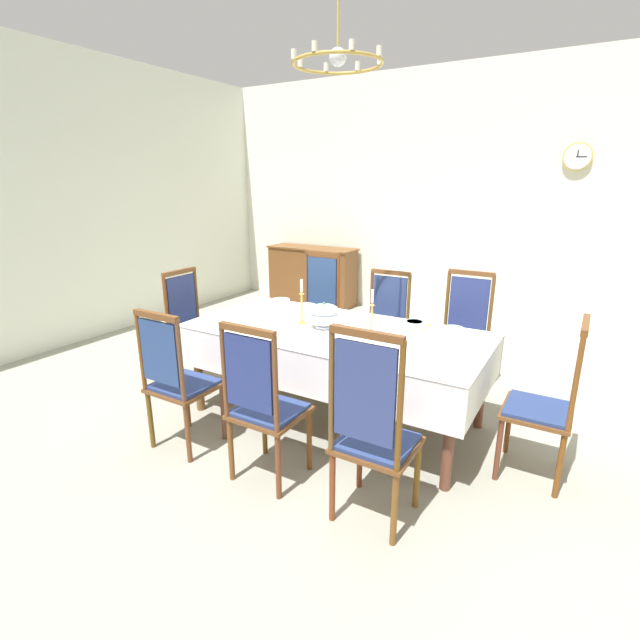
{
  "coord_description": "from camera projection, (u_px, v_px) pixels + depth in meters",
  "views": [
    {
      "loc": [
        1.69,
        -3.19,
        1.91
      ],
      "look_at": [
        -0.14,
        -0.11,
        0.84
      ],
      "focal_mm": 26.13,
      "sensor_mm": 36.0,
      "label": 1
    }
  ],
  "objects": [
    {
      "name": "chair_head_west",
      "position": [
        193.0,
        325.0,
        4.52
      ],
      "size": [
        0.42,
        0.44,
        1.1
      ],
      "rotation": [
        0.0,
        0.0,
        -1.57
      ],
      "color": "brown",
      "rests_on": "ground"
    },
    {
      "name": "chandelier",
      "position": [
        338.0,
        62.0,
        3.14
      ],
      "size": [
        0.64,
        0.64,
        0.66
      ],
      "color": "gold"
    },
    {
      "name": "dining_table",
      "position": [
        335.0,
        339.0,
        3.71
      ],
      "size": [
        2.34,
        1.12,
        0.77
      ],
      "color": "brown",
      "rests_on": "ground"
    },
    {
      "name": "soup_tureen",
      "position": [
        324.0,
        315.0,
        3.71
      ],
      "size": [
        0.26,
        0.26,
        0.21
      ],
      "color": "white",
      "rests_on": "tablecloth"
    },
    {
      "name": "left_wall",
      "position": [
        58.0,
        202.0,
        5.31
      ],
      "size": [
        0.08,
        6.67,
        3.36
      ],
      "primitive_type": "cube",
      "color": "silver",
      "rests_on": "ground"
    },
    {
      "name": "bowl_near_right",
      "position": [
        414.0,
        323.0,
        3.8
      ],
      "size": [
        0.16,
        0.16,
        0.03
      ],
      "color": "white",
      "rests_on": "tablecloth"
    },
    {
      "name": "candlestick_west",
      "position": [
        302.0,
        306.0,
        3.8
      ],
      "size": [
        0.07,
        0.07,
        0.37
      ],
      "color": "gold",
      "rests_on": "tablecloth"
    },
    {
      "name": "chair_south_a",
      "position": [
        177.0,
        379.0,
        3.33
      ],
      "size": [
        0.44,
        0.42,
        1.07
      ],
      "color": "brown",
      "rests_on": "ground"
    },
    {
      "name": "mounted_clock",
      "position": [
        578.0,
        157.0,
        5.44
      ],
      "size": [
        0.32,
        0.06,
        0.32
      ],
      "color": "#D1B251"
    },
    {
      "name": "ground",
      "position": [
        340.0,
        414.0,
        4.0
      ],
      "size": [
        7.29,
        6.67,
        0.04
      ],
      "primitive_type": "cube",
      "color": "#9B9B8B"
    },
    {
      "name": "spoon_secondary",
      "position": [
        429.0,
        326.0,
        3.77
      ],
      "size": [
        0.04,
        0.18,
        0.01
      ],
      "rotation": [
        0.0,
        0.0,
        -0.09
      ],
      "color": "gold",
      "rests_on": "tablecloth"
    },
    {
      "name": "bowl_near_left",
      "position": [
        305.0,
        307.0,
        4.27
      ],
      "size": [
        0.2,
        0.2,
        0.04
      ],
      "color": "white",
      "rests_on": "tablecloth"
    },
    {
      "name": "chair_head_east",
      "position": [
        550.0,
        400.0,
        2.98
      ],
      "size": [
        0.42,
        0.44,
        1.11
      ],
      "rotation": [
        0.0,
        0.0,
        1.57
      ],
      "color": "brown",
      "rests_on": "ground"
    },
    {
      "name": "candlestick_east",
      "position": [
        372.0,
        318.0,
        3.49
      ],
      "size": [
        0.07,
        0.07,
        0.36
      ],
      "color": "gold",
      "rests_on": "tablecloth"
    },
    {
      "name": "chair_south_c",
      "position": [
        372.0,
        430.0,
        2.56
      ],
      "size": [
        0.44,
        0.42,
        1.2
      ],
      "color": "brown",
      "rests_on": "ground"
    },
    {
      "name": "chair_north_c",
      "position": [
        463.0,
        336.0,
        4.17
      ],
      "size": [
        0.44,
        0.42,
        1.15
      ],
      "rotation": [
        0.0,
        0.0,
        3.14
      ],
      "color": "brown",
      "rests_on": "ground"
    },
    {
      "name": "chair_north_b",
      "position": [
        384.0,
        325.0,
        4.54
      ],
      "size": [
        0.44,
        0.42,
        1.08
      ],
      "rotation": [
        0.0,
        0.0,
        3.14
      ],
      "color": "brown",
      "rests_on": "ground"
    },
    {
      "name": "chair_south_b",
      "position": [
        263.0,
        403.0,
        2.95
      ],
      "size": [
        0.44,
        0.42,
        1.1
      ],
      "color": "brown",
      "rests_on": "ground"
    },
    {
      "name": "bowl_far_left",
      "position": [
        454.0,
        329.0,
        3.64
      ],
      "size": [
        0.15,
        0.15,
        0.03
      ],
      "color": "white",
      "rests_on": "tablecloth"
    },
    {
      "name": "bowl_far_right",
      "position": [
        280.0,
        301.0,
        4.47
      ],
      "size": [
        0.18,
        0.18,
        0.04
      ],
      "color": "white",
      "rests_on": "tablecloth"
    },
    {
      "name": "spoon_primary",
      "position": [
        295.0,
        306.0,
        4.36
      ],
      "size": [
        0.06,
        0.18,
        0.01
      ],
      "rotation": [
        0.0,
        0.0,
        0.23
      ],
      "color": "gold",
      "rests_on": "tablecloth"
    },
    {
      "name": "sideboard",
      "position": [
        312.0,
        275.0,
        7.44
      ],
      "size": [
        1.44,
        0.48,
        0.9
      ],
      "rotation": [
        0.0,
        0.0,
        3.14
      ],
      "color": "brown",
      "rests_on": "ground"
    },
    {
      "name": "chair_north_a",
      "position": [
        317.0,
        310.0,
        4.91
      ],
      "size": [
        0.44,
        0.42,
        1.21
      ],
      "rotation": [
        0.0,
        0.0,
        3.14
      ],
      "color": "brown",
      "rests_on": "ground"
    },
    {
      "name": "back_wall",
      "position": [
        460.0,
        198.0,
        6.3
      ],
      "size": [
        7.29,
        0.08,
        3.36
      ],
      "primitive_type": "cube",
      "color": "silver",
      "rests_on": "ground"
    },
    {
      "name": "tablecloth",
      "position": [
        335.0,
        339.0,
        3.71
      ],
      "size": [
        2.36,
        1.14,
        0.33
      ],
      "color": "white",
      "rests_on": "dining_table"
    }
  ]
}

